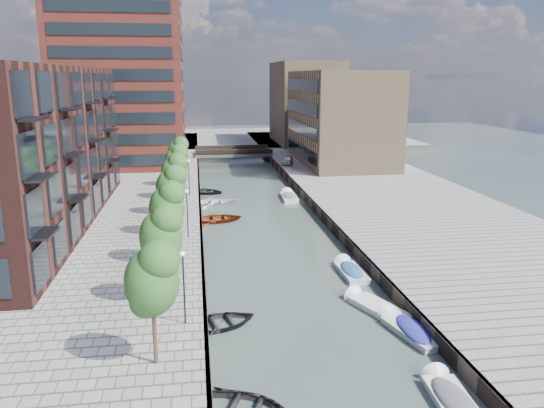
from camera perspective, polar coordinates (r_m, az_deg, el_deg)
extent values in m
plane|color=#38473F|center=(61.10, -2.05, 0.14)|extent=(300.00, 300.00, 0.00)
cube|color=gray|center=(64.63, 12.20, 1.03)|extent=(20.00, 140.00, 1.00)
cube|color=#332823|center=(60.66, -7.79, 0.41)|extent=(0.25, 140.00, 1.00)
cube|color=#332823|center=(61.91, 3.57, 0.77)|extent=(0.25, 140.00, 1.00)
cube|color=gray|center=(120.05, -5.17, 6.95)|extent=(80.00, 40.00, 1.00)
cube|color=#321613|center=(51.35, -23.71, 5.52)|extent=(8.00, 38.00, 14.00)
cube|color=maroon|center=(84.80, -15.94, 14.29)|extent=(18.00, 18.00, 30.00)
cube|color=#8D7556|center=(84.34, 7.26, 9.25)|extent=(12.00, 25.00, 14.00)
cube|color=#8D7556|center=(109.52, 3.63, 10.81)|extent=(12.00, 20.00, 16.00)
cube|color=gray|center=(92.22, -4.21, 5.49)|extent=(13.00, 6.00, 0.60)
cube|color=#332823|center=(89.37, -4.09, 5.62)|extent=(13.00, 0.40, 0.80)
cube|color=#332823|center=(94.91, -4.34, 6.08)|extent=(13.00, 0.40, 0.80)
cylinder|color=#382619|center=(25.92, -12.52, -13.26)|extent=(0.20, 0.20, 3.20)
ellipsoid|color=#22521E|center=(24.83, -12.84, -7.63)|extent=(2.50, 2.50, 3.25)
cylinder|color=#382619|center=(32.32, -11.65, -7.69)|extent=(0.20, 0.20, 3.20)
ellipsoid|color=#22521E|center=(31.45, -11.88, -3.05)|extent=(2.50, 2.50, 3.25)
cylinder|color=#382619|center=(38.92, -11.08, -3.98)|extent=(0.20, 0.20, 3.20)
ellipsoid|color=#22521E|center=(38.20, -11.27, -0.08)|extent=(2.50, 2.50, 3.25)
cylinder|color=#382619|center=(45.64, -10.69, -1.36)|extent=(0.20, 0.20, 3.20)
ellipsoid|color=#22521E|center=(45.03, -10.84, 1.99)|extent=(2.50, 2.50, 3.25)
cylinder|color=#382619|center=(52.44, -10.39, 0.59)|extent=(0.20, 0.20, 3.20)
ellipsoid|color=#22521E|center=(51.90, -10.52, 3.52)|extent=(2.50, 2.50, 3.25)
cylinder|color=#382619|center=(59.28, -10.16, 2.09)|extent=(0.20, 0.20, 3.20)
ellipsoid|color=#22521E|center=(58.81, -10.27, 4.69)|extent=(2.50, 2.50, 3.25)
cylinder|color=#382619|center=(66.16, -9.98, 3.28)|extent=(0.20, 0.20, 3.20)
ellipsoid|color=#22521E|center=(65.73, -10.08, 5.61)|extent=(2.50, 2.50, 3.25)
cylinder|color=black|center=(29.32, -9.44, -9.00)|extent=(0.10, 0.10, 4.00)
sphere|color=#FFF2CC|center=(28.62, -9.60, -5.30)|extent=(0.24, 0.24, 0.24)
cylinder|color=black|center=(44.53, -9.09, -1.13)|extent=(0.10, 0.10, 4.00)
sphere|color=#FFF2CC|center=(44.07, -9.18, 1.38)|extent=(0.24, 0.24, 0.24)
cylinder|color=black|center=(60.15, -8.91, 2.69)|extent=(0.10, 0.10, 4.00)
sphere|color=#FFF2CC|center=(59.81, -8.98, 4.57)|extent=(0.24, 0.24, 0.24)
imported|color=#242427|center=(31.79, -5.72, -12.96)|extent=(5.37, 4.52, 0.95)
imported|color=maroon|center=(53.47, -5.92, -1.88)|extent=(5.56, 4.31, 1.06)
imported|color=white|center=(60.53, -6.17, -0.06)|extent=(5.48, 4.27, 1.04)
imported|color=black|center=(66.55, -7.23, 1.15)|extent=(5.63, 4.96, 0.97)
cube|color=silver|center=(31.59, 14.88, -13.47)|extent=(2.50, 4.34, 0.58)
cube|color=silver|center=(31.45, 14.92, -12.96)|extent=(2.59, 4.44, 0.09)
cone|color=silver|center=(33.02, 12.69, -12.01)|extent=(1.66, 1.16, 1.51)
ellipsoid|color=navy|center=(31.43, 14.92, -12.89)|extent=(2.32, 3.97, 0.50)
cube|color=white|center=(26.10, 19.03, -19.99)|extent=(1.81, 4.17, 0.57)
cube|color=white|center=(25.93, 19.09, -19.42)|extent=(1.89, 4.26, 0.09)
cone|color=white|center=(27.65, 17.37, -17.70)|extent=(1.56, 0.91, 1.50)
ellipsoid|color=#515358|center=(25.91, 19.10, -19.34)|extent=(1.70, 3.81, 0.49)
cube|color=white|center=(34.03, 11.49, -11.23)|extent=(3.10, 4.51, 0.60)
cube|color=white|center=(33.89, 11.52, -10.74)|extent=(3.20, 4.63, 0.09)
cone|color=white|center=(35.44, 9.15, -10.01)|extent=(1.77, 1.38, 1.57)
cube|color=silver|center=(39.57, 8.54, -7.50)|extent=(1.56, 4.04, 0.57)
cube|color=silver|center=(39.46, 8.56, -7.09)|extent=(1.63, 4.13, 0.09)
cone|color=silver|center=(41.35, 7.70, -6.47)|extent=(1.50, 0.81, 1.48)
ellipsoid|color=#1D5486|center=(39.45, 8.56, -7.03)|extent=(1.46, 3.69, 0.49)
cube|color=white|center=(62.84, 1.88, 0.56)|extent=(1.84, 4.46, 0.62)
cube|color=white|center=(62.76, 1.88, 0.86)|extent=(1.92, 4.55, 0.10)
cone|color=white|center=(64.95, 1.64, 1.03)|extent=(1.66, 0.94, 1.62)
ellipsoid|color=slate|center=(62.75, 1.88, 0.90)|extent=(1.72, 4.07, 0.53)
imported|color=silver|center=(81.67, 1.68, 4.75)|extent=(2.51, 4.26, 1.36)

